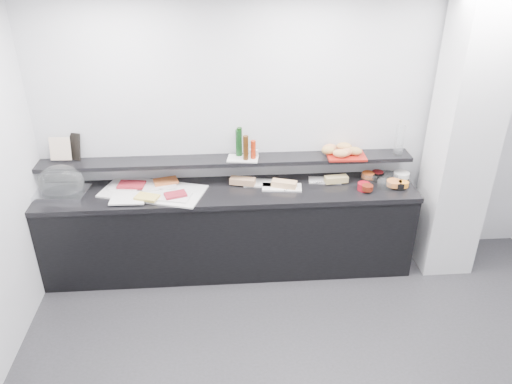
{
  "coord_description": "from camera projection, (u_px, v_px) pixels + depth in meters",
  "views": [
    {
      "loc": [
        -0.74,
        -2.53,
        3.13
      ],
      "look_at": [
        -0.45,
        1.45,
        1.0
      ],
      "focal_mm": 35.0,
      "sensor_mm": 36.0,
      "label": 1
    }
  ],
  "objects": [
    {
      "name": "fill_glass_salmon",
      "position": [
        394.0,
        183.0,
        4.8
      ],
      "size": [
        0.19,
        0.19,
        0.05
      ],
      "primitive_type": "cylinder",
      "rotation": [
        0.0,
        0.0,
        -0.37
      ],
      "color": "orange",
      "rests_on": "bowl_glass_salmon"
    },
    {
      "name": "food_salmon",
      "position": [
        166.0,
        181.0,
        4.85
      ],
      "size": [
        0.26,
        0.2,
        0.02
      ],
      "primitive_type": "cube",
      "rotation": [
        0.0,
        0.0,
        0.26
      ],
      "color": "#CC6129",
      "rests_on": "platter_salmon"
    },
    {
      "name": "sandwich_plate_left",
      "position": [
        264.0,
        183.0,
        4.88
      ],
      "size": [
        0.41,
        0.21,
        0.01
      ],
      "primitive_type": "cube",
      "rotation": [
        0.0,
        0.0,
        -0.12
      ],
      "color": "white",
      "rests_on": "counter_top"
    },
    {
      "name": "tongs_mid",
      "position": [
        291.0,
        188.0,
        4.76
      ],
      "size": [
        0.14,
        0.09,
        0.01
      ],
      "primitive_type": "cylinder",
      "rotation": [
        0.0,
        1.57,
        0.53
      ],
      "color": "#A9ABAF",
      "rests_on": "sandwich_plate_mid"
    },
    {
      "name": "shaker_pepper",
      "position": [
        251.0,
        152.0,
        4.82
      ],
      "size": [
        0.04,
        0.04,
        0.07
      ],
      "primitive_type": "cylinder",
      "rotation": [
        0.0,
        0.0,
        0.21
      ],
      "color": "white",
      "rests_on": "condiment_tray"
    },
    {
      "name": "fill_glass_fruit",
      "position": [
        368.0,
        175.0,
        4.95
      ],
      "size": [
        0.16,
        0.16,
        0.05
      ],
      "primitive_type": "cylinder",
      "rotation": [
        0.0,
        0.0,
        -0.37
      ],
      "color": "#DB561D",
      "rests_on": "bowl_glass_fruit"
    },
    {
      "name": "platter_meat_b",
      "position": [
        173.0,
        196.0,
        4.61
      ],
      "size": [
        0.36,
        0.29,
        0.01
      ],
      "primitive_type": "cube",
      "rotation": [
        0.0,
        0.0,
        -0.25
      ],
      "color": "silver",
      "rests_on": "linen_runner"
    },
    {
      "name": "sandwich_plate_mid",
      "position": [
        282.0,
        187.0,
        4.8
      ],
      "size": [
        0.39,
        0.2,
        0.01
      ],
      "primitive_type": "cube",
      "rotation": [
        0.0,
        0.0,
        -0.12
      ],
      "color": "white",
      "rests_on": "counter_top"
    },
    {
      "name": "bread_roll_se",
      "position": [
        355.0,
        151.0,
        4.82
      ],
      "size": [
        0.17,
        0.15,
        0.08
      ],
      "primitive_type": "ellipsoid",
      "rotation": [
        0.0,
        0.0,
        -0.42
      ],
      "color": "#AA7D41",
      "rests_on": "bread_tray"
    },
    {
      "name": "bottle_green_a",
      "position": [
        239.0,
        143.0,
        4.79
      ],
      "size": [
        0.07,
        0.07,
        0.26
      ],
      "primitive_type": "cylinder",
      "rotation": [
        0.0,
        0.0,
        0.29
      ],
      "color": "#0E3513",
      "rests_on": "condiment_tray"
    },
    {
      "name": "platter_cheese",
      "position": [
        128.0,
        199.0,
        4.57
      ],
      "size": [
        0.32,
        0.22,
        0.01
      ],
      "primitive_type": "cube",
      "rotation": [
        0.0,
        0.0,
        -0.03
      ],
      "color": "white",
      "rests_on": "linen_runner"
    },
    {
      "name": "bread_roll_midw",
      "position": [
        328.0,
        150.0,
        4.83
      ],
      "size": [
        0.14,
        0.1,
        0.08
      ],
      "primitive_type": "ellipsoid",
      "rotation": [
        0.0,
        0.0,
        -0.19
      ],
      "color": "tan",
      "rests_on": "bread_tray"
    },
    {
      "name": "bottle_green_b",
      "position": [
        240.0,
        141.0,
        4.79
      ],
      "size": [
        0.05,
        0.05,
        0.28
      ],
      "primitive_type": "cylinder",
      "rotation": [
        0.0,
        0.0,
        0.0
      ],
      "color": "#0F340E",
      "rests_on": "condiment_tray"
    },
    {
      "name": "column",
      "position": [
        462.0,
        142.0,
        4.66
      ],
      "size": [
        0.5,
        0.5,
        2.7
      ],
      "primitive_type": "cube",
      "color": "silver",
      "rests_on": "ground"
    },
    {
      "name": "food_meat_b",
      "position": [
        175.0,
        195.0,
        4.6
      ],
      "size": [
        0.23,
        0.18,
        0.02
      ],
      "primitive_type": "cube",
      "rotation": [
        0.0,
        0.0,
        0.31
      ],
      "color": "maroon",
      "rests_on": "platter_meat_b"
    },
    {
      "name": "sandwich_food_right",
      "position": [
        336.0,
        179.0,
        4.88
      ],
      "size": [
        0.23,
        0.11,
        0.06
      ],
      "primitive_type": "cube",
      "rotation": [
        0.0,
        0.0,
        0.11
      ],
      "color": "tan",
      "rests_on": "sandwich_plate_right"
    },
    {
      "name": "bowl_black_jam",
      "position": [
        377.0,
        177.0,
        4.94
      ],
      "size": [
        0.13,
        0.13,
        0.07
      ],
      "primitive_type": "cylinder",
      "rotation": [
        0.0,
        0.0,
        0.02
      ],
      "color": "black",
      "rests_on": "counter_top"
    },
    {
      "name": "condiment_tray",
      "position": [
        243.0,
        158.0,
        4.8
      ],
      "size": [
        0.32,
        0.23,
        0.01
      ],
      "primitive_type": "cube",
      "rotation": [
        0.0,
        0.0,
        -0.16
      ],
      "color": "white",
      "rests_on": "wall_shelf"
    },
    {
      "name": "bread_roll_n",
      "position": [
        344.0,
        147.0,
        4.92
      ],
      "size": [
        0.17,
        0.13,
        0.08
      ],
      "primitive_type": "ellipsoid",
      "rotation": [
        0.0,
        0.0,
        -0.2
      ],
      "color": "tan",
      "rests_on": "bread_tray"
    },
    {
      "name": "sandwich_food_left",
      "position": [
        243.0,
        181.0,
        4.84
      ],
      "size": [
        0.26,
        0.16,
        0.06
      ],
      "primitive_type": "cube",
      "rotation": [
        0.0,
        0.0,
        -0.27
      ],
      "color": "tan",
      "rests_on": "sandwich_plate_left"
    },
    {
      "name": "bowl_black_fruit",
      "position": [
        399.0,
        185.0,
        4.79
      ],
      "size": [
        0.16,
        0.16,
        0.07
      ],
      "primitive_type": "cylinder",
      "rotation": [
        0.0,
        0.0,
        -0.21
      ],
      "color": "black",
      "rests_on": "counter_top"
    },
    {
      "name": "bowl_red_jam",
      "position": [
        364.0,
        187.0,
        4.76
      ],
      "size": [
        0.15,
        0.15,
        0.07
      ],
      "primitive_type": "cylinder",
      "rotation": [
        0.0,
        0.0,
        0.35
      ],
      "color": "maroon",
      "rests_on": "counter_top"
    },
    {
      "name": "shaker_salt",
      "position": [
        257.0,
        153.0,
        4.81
      ],
      "size": [
        0.04,
        0.04,
        0.07
      ],
      "primitive_type": "cylinder",
      "rotation": [
        0.0,
        0.0,
        -0.21
      ],
      "color": "silver",
      "rests_on": "condiment_tray"
    },
    {
      "name": "food_meat_a",
      "position": [
        131.0,
        185.0,
        4.78
      ],
      "size": [
        0.27,
        0.19,
        0.02
      ],
      "primitive_type": "cube",
      "rotation": [
        0.0,
        0.0,
        -0.12
      ],
      "color": "maroon",
      "rests_on": "platter_meat_a"
    },
    {
      "name": "fill_red_jam",
      "position": [
        367.0,
        188.0,
        4.71
      ],
      "size": [
        0.11,
        0.11,
        0.05
      ],
      "primitive_type": "cylinder",
      "rotation": [
        0.0,
        0.0,
        0.1
      ],
      "color": "#5A190C",
      "rests_on": "bowl_red_jam"
    },
    {
      "name": "counter_top",
      "position": [
        228.0,
        192.0,
        4.78
      ],
      "size": [
        3.62,
        0.62,
        0.05
      ],
      "primitive_type": "cube",
      "color": "black",
      "rests_on": "buffet_cabinet"
    },
    {
      "name": "bowl_glass_salmon",
      "position": [
        385.0,
        184.0,
        4.8
      ],
      "size": [
        0.17,
        0.17,
        0.07
      ],
      "primitive_type": "cylinder",
      "rotation": [
        0.0,
        0.0,
        -0.13
      ],
      "color": "white",
      "rests_on": "counter_top"
    },
    {
      "name": "bread_tray",
      "position": [
        346.0,
        156.0,
        4.85
      ],
      "size": [
        0.38,
        0.27,
        0.02
      ],
      "primitive_type": "cube",
      "rotation": [
        0.0,
        0.0,
        -0.04
      ],
      "color": "#9C1810",
      "rests_on": "wall_shelf"
    },
    {
      "name": "tongs_left",
      "position": [
        247.0,
        184.0,
        4.84
      ],
      "size": [
        0.16,
        0.04,
        0.01
      ],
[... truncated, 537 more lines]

